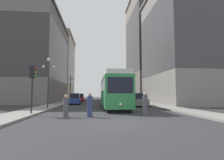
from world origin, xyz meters
TOP-DOWN VIEW (x-y plane):
  - ground_plane at (0.00, 0.00)m, footprint 200.00×200.00m
  - sidewalk_left at (-7.31, 40.00)m, footprint 2.60×120.00m
  - sidewalk_right at (7.31, 40.00)m, footprint 2.60×120.00m
  - streetcar at (0.82, 11.90)m, footprint 2.76×14.33m
  - transit_bus at (4.40, 30.63)m, footprint 2.69×11.21m
  - parked_car_left_near at (-4.71, 20.91)m, footprint 2.03×4.98m
  - parked_car_left_mid at (-4.71, 32.02)m, footprint 1.91×4.87m
  - parked_car_right_far at (4.71, 14.50)m, footprint 1.95×4.75m
  - pedestrian_crossing_near at (-3.49, 2.90)m, footprint 0.37×0.37m
  - pedestrian_crossing_far at (-1.78, 2.87)m, footprint 0.40×0.40m
  - pedestrian_on_sidewalk at (2.47, 3.34)m, footprint 0.40×0.40m
  - traffic_light_near_left at (-6.39, 4.45)m, footprint 0.47×0.36m
  - lamp_post_left_near at (-6.61, 10.33)m, footprint 1.41×0.36m
  - lamp_post_left_far at (-6.61, 29.71)m, footprint 1.41×0.36m
  - building_left_corner at (-14.02, 47.89)m, footprint 11.41×17.23m
  - building_left_midblock at (-16.02, 28.39)m, footprint 15.41×20.60m
  - building_right_corner at (15.83, 19.18)m, footprint 15.03×16.61m
  - building_right_midblock at (15.92, 37.67)m, footprint 15.21×17.76m

SIDE VIEW (x-z plane):
  - ground_plane at x=0.00m, z-range 0.00..0.00m
  - sidewalk_left at x=-7.31m, z-range 0.00..0.15m
  - sidewalk_right at x=7.31m, z-range 0.00..0.15m
  - pedestrian_crossing_near at x=-3.49m, z-range -0.06..1.58m
  - pedestrian_crossing_far at x=-1.78m, z-range -0.06..1.72m
  - pedestrian_on_sidewalk at x=2.47m, z-range -0.06..1.73m
  - parked_car_right_far at x=4.71m, z-range -0.07..1.75m
  - parked_car_left_mid at x=-4.71m, z-range -0.07..1.75m
  - parked_car_left_near at x=-4.71m, z-range -0.07..1.75m
  - transit_bus at x=4.40m, z-range 0.22..3.67m
  - streetcar at x=0.82m, z-range 0.16..4.05m
  - traffic_light_near_left at x=-6.39m, z-range 1.16..4.91m
  - lamp_post_left_near at x=-6.61m, z-range 1.02..6.59m
  - lamp_post_left_far at x=-6.61m, z-range 1.04..6.83m
  - building_left_midblock at x=-16.02m, z-range 0.24..17.99m
  - building_left_corner at x=-14.02m, z-range 0.28..20.15m
  - building_right_corner at x=15.83m, z-range 0.29..20.60m
  - building_right_midblock at x=15.92m, z-range 0.44..28.97m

